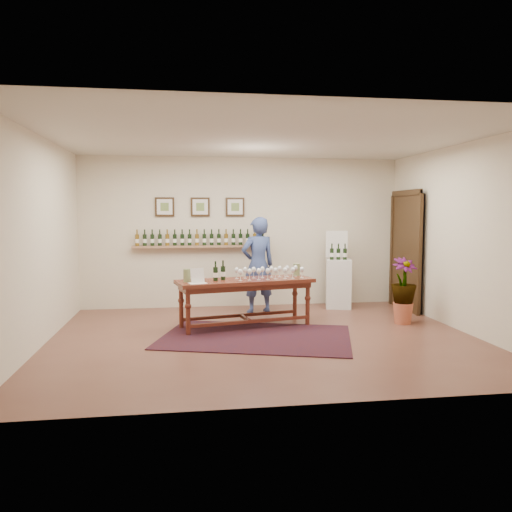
{
  "coord_description": "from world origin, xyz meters",
  "views": [
    {
      "loc": [
        -1.13,
        -6.86,
        1.78
      ],
      "look_at": [
        0.0,
        0.8,
        1.1
      ],
      "focal_mm": 35.0,
      "sensor_mm": 36.0,
      "label": 1
    }
  ],
  "objects": [
    {
      "name": "person",
      "position": [
        0.19,
        1.82,
        0.85
      ],
      "size": [
        0.7,
        0.55,
        1.7
      ],
      "primitive_type": "imported",
      "rotation": [
        0.0,
        0.0,
        3.39
      ],
      "color": "navy",
      "rests_on": "ground"
    },
    {
      "name": "display_pedestal",
      "position": [
        1.74,
        2.04,
        0.45
      ],
      "size": [
        0.56,
        0.56,
        0.91
      ],
      "primitive_type": "cube",
      "rotation": [
        0.0,
        0.0,
        -0.26
      ],
      "color": "silver",
      "rests_on": "ground"
    },
    {
      "name": "table_glasses",
      "position": [
        0.2,
        0.78,
        0.84
      ],
      "size": [
        1.37,
        0.54,
        0.19
      ],
      "primitive_type": null,
      "rotation": [
        0.0,
        0.0,
        0.18
      ],
      "color": "silver",
      "rests_on": "tasting_table"
    },
    {
      "name": "table_bottles",
      "position": [
        -0.58,
        0.67,
        0.91
      ],
      "size": [
        0.32,
        0.2,
        0.33
      ],
      "primitive_type": null,
      "rotation": [
        0.0,
        0.0,
        0.09
      ],
      "color": "black",
      "rests_on": "tasting_table"
    },
    {
      "name": "pitcher_right",
      "position": [
        0.7,
        1.03,
        0.85
      ],
      "size": [
        0.16,
        0.16,
        0.2
      ],
      "primitive_type": null,
      "rotation": [
        0.0,
        0.0,
        0.26
      ],
      "color": "olive",
      "rests_on": "tasting_table"
    },
    {
      "name": "rug",
      "position": [
        -0.11,
        0.05,
        0.01
      ],
      "size": [
        3.05,
        2.46,
        0.01
      ],
      "primitive_type": "cube",
      "rotation": [
        0.0,
        0.0,
        -0.29
      ],
      "color": "#4E160D",
      "rests_on": "ground"
    },
    {
      "name": "tasting_table",
      "position": [
        -0.18,
        0.73,
        0.63
      ],
      "size": [
        2.2,
        1.09,
        0.75
      ],
      "rotation": [
        0.0,
        0.0,
        0.21
      ],
      "color": "#4A2212",
      "rests_on": "ground"
    },
    {
      "name": "pitcher_left",
      "position": [
        -1.07,
        0.55,
        0.84
      ],
      "size": [
        0.16,
        0.16,
        0.19
      ],
      "primitive_type": null,
      "rotation": [
        0.0,
        0.0,
        0.3
      ],
      "color": "olive",
      "rests_on": "tasting_table"
    },
    {
      "name": "menu_card",
      "position": [
        -0.92,
        0.41,
        0.86
      ],
      "size": [
        0.29,
        0.24,
        0.22
      ],
      "primitive_type": "cube",
      "rotation": [
        0.0,
        0.0,
        0.3
      ],
      "color": "silver",
      "rests_on": "tasting_table"
    },
    {
      "name": "pedestal_bottles",
      "position": [
        1.71,
        1.98,
        1.07
      ],
      "size": [
        0.34,
        0.17,
        0.33
      ],
      "primitive_type": null,
      "rotation": [
        0.0,
        0.0,
        -0.26
      ],
      "color": "black",
      "rests_on": "display_pedestal"
    },
    {
      "name": "ground",
      "position": [
        0.0,
        0.0,
        0.0
      ],
      "size": [
        6.0,
        6.0,
        0.0
      ],
      "primitive_type": "plane",
      "color": "brown",
      "rests_on": "ground"
    },
    {
      "name": "room_shell",
      "position": [
        2.11,
        1.86,
        1.12
      ],
      "size": [
        6.0,
        6.0,
        6.0
      ],
      "color": "beige",
      "rests_on": "ground"
    },
    {
      "name": "info_sign",
      "position": [
        1.73,
        2.16,
        1.18
      ],
      "size": [
        0.39,
        0.12,
        0.55
      ],
      "primitive_type": "cube",
      "rotation": [
        0.0,
        0.0,
        -0.26
      ],
      "color": "silver",
      "rests_on": "display_pedestal"
    },
    {
      "name": "potted_plant",
      "position": [
        2.35,
        0.58,
        0.53
      ],
      "size": [
        0.56,
        0.56,
        0.92
      ],
      "rotation": [
        0.0,
        0.0,
        0.17
      ],
      "color": "#B0573A",
      "rests_on": "ground"
    }
  ]
}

